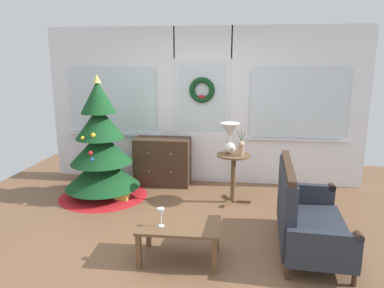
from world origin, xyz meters
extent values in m
plane|color=brown|center=(0.00, 0.00, 0.00)|extent=(6.76, 6.76, 0.00)
cube|color=white|center=(-1.52, 2.09, 1.27)|extent=(2.15, 0.08, 2.55)
cube|color=white|center=(1.52, 2.09, 1.27)|extent=(2.15, 0.08, 2.55)
cube|color=white|center=(0.00, 2.09, 2.30)|extent=(0.94, 0.08, 0.50)
cube|color=silver|center=(0.00, 2.05, 1.02)|extent=(0.90, 0.05, 2.05)
cube|color=white|center=(0.00, 2.03, 0.45)|extent=(0.78, 0.02, 0.80)
cube|color=silver|center=(0.00, 2.03, 1.40)|extent=(0.78, 0.01, 1.10)
cube|color=silver|center=(-1.52, 2.03, 1.35)|extent=(1.50, 0.01, 1.10)
cube|color=silver|center=(1.52, 2.03, 1.35)|extent=(1.50, 0.01, 1.10)
cube|color=silver|center=(-1.52, 2.02, 0.78)|extent=(1.59, 0.06, 0.03)
cube|color=silver|center=(1.52, 2.02, 0.78)|extent=(1.59, 0.06, 0.03)
torus|color=#123B1B|center=(0.00, 1.99, 1.55)|extent=(0.41, 0.09, 0.41)
cube|color=red|center=(0.00, 1.97, 1.42)|extent=(0.10, 0.02, 0.10)
cylinder|color=#4C331E|center=(-1.40, 1.12, 0.11)|extent=(0.10, 0.10, 0.21)
cone|color=red|center=(-1.40, 1.12, 0.05)|extent=(1.32, 1.32, 0.10)
cone|color=#14421E|center=(-1.40, 1.12, 0.39)|extent=(1.11, 1.11, 0.47)
cone|color=#14421E|center=(-1.40, 1.12, 0.77)|extent=(0.91, 0.91, 0.47)
cone|color=#14421E|center=(-1.40, 1.12, 1.14)|extent=(0.71, 0.71, 0.47)
cone|color=#14421E|center=(-1.40, 1.12, 1.51)|extent=(0.51, 0.51, 0.47)
cone|color=#E0BC4C|center=(-1.40, 1.12, 1.77)|extent=(0.12, 0.12, 0.12)
sphere|color=red|center=(-1.40, 0.76, 0.77)|extent=(0.06, 0.06, 0.06)
sphere|color=gold|center=(-1.39, 0.84, 1.01)|extent=(0.07, 0.07, 0.07)
sphere|color=silver|center=(-1.05, 1.38, 0.45)|extent=(0.05, 0.05, 0.05)
sphere|color=#264CB2|center=(-1.36, 0.71, 0.69)|extent=(0.05, 0.05, 0.05)
sphere|color=red|center=(-1.53, 1.30, 1.31)|extent=(0.07, 0.07, 0.07)
sphere|color=gold|center=(-1.55, 0.84, 0.96)|extent=(0.05, 0.05, 0.05)
sphere|color=silver|center=(-1.62, 1.06, 1.29)|extent=(0.08, 0.08, 0.08)
cube|color=#3D281C|center=(-0.62, 1.79, 0.39)|extent=(0.91, 0.43, 0.78)
sphere|color=tan|center=(-0.80, 1.57, 0.58)|extent=(0.03, 0.03, 0.03)
sphere|color=tan|center=(-0.44, 1.57, 0.58)|extent=(0.03, 0.03, 0.03)
sphere|color=tan|center=(-0.80, 1.57, 0.28)|extent=(0.03, 0.03, 0.03)
sphere|color=tan|center=(-0.44, 1.57, 0.28)|extent=(0.03, 0.03, 0.03)
cylinder|color=#3D281C|center=(1.75, -0.71, 0.07)|extent=(0.05, 0.05, 0.14)
cylinder|color=#3D281C|center=(1.80, 0.58, 0.07)|extent=(0.05, 0.05, 0.14)
cylinder|color=#3D281C|center=(1.15, -0.68, 0.07)|extent=(0.05, 0.05, 0.14)
cylinder|color=#3D281C|center=(1.20, 0.60, 0.07)|extent=(0.05, 0.05, 0.14)
cube|color=#282D38|center=(1.48, -0.05, 0.21)|extent=(0.77, 1.25, 0.14)
cube|color=#282D38|center=(1.18, -0.04, 0.59)|extent=(0.17, 1.23, 0.62)
cube|color=#3D281C|center=(1.18, -0.04, 0.93)|extent=(0.13, 1.20, 0.06)
cube|color=#282D38|center=(1.45, -0.71, 0.33)|extent=(0.67, 0.12, 0.38)
cylinder|color=#3D281C|center=(1.74, -0.72, 0.50)|extent=(0.09, 0.09, 0.09)
cube|color=#282D38|center=(1.50, 0.60, 0.33)|extent=(0.67, 0.12, 0.38)
cylinder|color=#3D281C|center=(1.79, 0.59, 0.50)|extent=(0.09, 0.09, 0.09)
cylinder|color=brown|center=(0.56, 1.16, 0.71)|extent=(0.48, 0.48, 0.02)
cylinder|color=brown|center=(0.56, 1.16, 0.35)|extent=(0.07, 0.07, 0.70)
cube|color=brown|center=(0.72, 1.16, 0.02)|extent=(0.20, 0.05, 0.04)
cube|color=brown|center=(0.48, 1.30, 0.02)|extent=(0.14, 0.20, 0.04)
cube|color=brown|center=(0.48, 1.02, 0.02)|extent=(0.14, 0.20, 0.04)
sphere|color=silver|center=(0.50, 1.20, 0.81)|extent=(0.16, 0.16, 0.16)
cylinder|color=silver|center=(0.50, 1.20, 0.93)|extent=(0.02, 0.02, 0.06)
cone|color=silver|center=(0.50, 1.20, 1.06)|extent=(0.28, 0.28, 0.20)
cylinder|color=tan|center=(0.66, 1.10, 0.80)|extent=(0.09, 0.09, 0.16)
sphere|color=tan|center=(0.66, 1.10, 0.88)|extent=(0.10, 0.10, 0.10)
cylinder|color=#4C7042|center=(0.64, 1.10, 0.98)|extent=(0.07, 0.01, 0.17)
cylinder|color=#4C7042|center=(0.66, 1.10, 0.98)|extent=(0.01, 0.01, 0.18)
cylinder|color=#4C7042|center=(0.68, 1.10, 0.98)|extent=(0.07, 0.01, 0.17)
cube|color=brown|center=(0.07, -0.47, 0.38)|extent=(0.86, 0.55, 0.03)
cube|color=brown|center=(-0.31, -0.70, 0.18)|extent=(0.05, 0.05, 0.36)
cube|color=brown|center=(0.45, -0.67, 0.18)|extent=(0.05, 0.05, 0.36)
cube|color=brown|center=(-0.32, -0.26, 0.18)|extent=(0.05, 0.05, 0.36)
cube|color=brown|center=(0.44, -0.23, 0.18)|extent=(0.05, 0.05, 0.36)
cylinder|color=silver|center=(-0.11, -0.54, 0.39)|extent=(0.06, 0.06, 0.01)
cylinder|color=silver|center=(-0.11, -0.54, 0.45)|extent=(0.01, 0.01, 0.10)
cone|color=silver|center=(-0.11, -0.54, 0.54)|extent=(0.08, 0.08, 0.09)
cube|color=#D8C64C|center=(-1.05, 0.97, 0.10)|extent=(0.19, 0.17, 0.19)
camera|label=1|loc=(0.70, -3.90, 2.07)|focal=34.34mm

